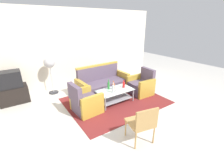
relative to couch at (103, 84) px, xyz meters
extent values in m
plane|color=beige|center=(0.00, -1.63, -0.32)|extent=(14.00, 14.00, 0.00)
cube|color=silver|center=(0.00, 1.43, 1.08)|extent=(6.52, 0.12, 2.80)
cube|color=maroon|center=(0.01, -0.75, -0.31)|extent=(2.92, 2.29, 0.01)
cube|color=#5B4C60|center=(0.00, -0.05, -0.10)|extent=(1.63, 0.77, 0.42)
cube|color=#5B4C60|center=(-0.01, 0.27, 0.35)|extent=(1.60, 0.21, 0.48)
cube|color=#B79333|center=(0.84, -0.02, 0.00)|extent=(0.15, 0.70, 0.62)
cube|color=#B79333|center=(-0.84, -0.09, 0.00)|extent=(0.15, 0.70, 0.62)
cube|color=#B79333|center=(-0.01, 0.27, 0.62)|extent=(1.64, 0.17, 0.06)
cube|color=#5B4C60|center=(-1.00, -0.79, -0.11)|extent=(0.70, 0.65, 0.40)
cube|color=#5B4C60|center=(-1.31, -0.82, 0.32)|extent=(0.16, 0.61, 0.45)
cube|color=#B79333|center=(-1.02, -0.47, -0.02)|extent=(0.67, 0.15, 0.58)
cube|color=#B79333|center=(-0.97, -1.12, -0.02)|extent=(0.67, 0.15, 0.58)
cube|color=#5B4C60|center=(1.02, -0.78, -0.11)|extent=(0.69, 0.63, 0.40)
cube|color=#5B4C60|center=(1.33, -0.80, 0.32)|extent=(0.15, 0.61, 0.45)
cube|color=#B79333|center=(1.01, -1.11, -0.02)|extent=(0.66, 0.13, 0.58)
cube|color=#B79333|center=(1.04, -0.45, -0.02)|extent=(0.66, 0.13, 0.58)
cube|color=silver|center=(-0.05, -0.81, 0.09)|extent=(1.10, 0.60, 0.02)
cube|color=#9E9EA5|center=(-0.05, -0.81, -0.19)|extent=(1.00, 0.52, 0.02)
cylinder|color=#9E9EA5|center=(-0.56, -0.55, -0.11)|extent=(0.04, 0.04, 0.40)
cylinder|color=#9E9EA5|center=(0.46, -0.55, -0.11)|extent=(0.04, 0.04, 0.40)
cylinder|color=#9E9EA5|center=(-0.56, -1.07, -0.11)|extent=(0.04, 0.04, 0.40)
cylinder|color=#9E9EA5|center=(0.46, -1.07, -0.11)|extent=(0.04, 0.04, 0.40)
cylinder|color=silver|center=(-0.19, -0.92, 0.20)|extent=(0.06, 0.06, 0.22)
cylinder|color=silver|center=(-0.19, -0.92, 0.36)|extent=(0.02, 0.02, 0.09)
cylinder|color=#D85919|center=(-0.05, -0.73, 0.19)|extent=(0.07, 0.07, 0.18)
cylinder|color=#D85919|center=(-0.05, -0.73, 0.32)|extent=(0.03, 0.03, 0.08)
cylinder|color=#2D8C38|center=(-0.17, -0.64, 0.20)|extent=(0.07, 0.07, 0.22)
cylinder|color=#2D8C38|center=(-0.17, -0.64, 0.36)|extent=(0.03, 0.03, 0.09)
cylinder|color=red|center=(0.30, -0.79, 0.18)|extent=(0.08, 0.08, 0.17)
cylinder|color=red|center=(0.30, -0.79, 0.30)|extent=(0.03, 0.03, 0.07)
cylinder|color=silver|center=(-0.09, -0.93, 0.14)|extent=(0.08, 0.08, 0.10)
cube|color=black|center=(-2.61, 0.92, -0.06)|extent=(0.80, 0.50, 0.52)
cube|color=black|center=(-2.61, 0.92, 0.44)|extent=(0.61, 0.45, 0.48)
cube|color=black|center=(-2.61, 1.14, 0.44)|extent=(0.51, 0.02, 0.36)
cylinder|color=#2D2D33|center=(-1.44, 0.97, -0.30)|extent=(0.32, 0.32, 0.03)
cylinder|color=#B2B2B7|center=(-1.44, 0.97, 0.19)|extent=(0.03, 0.03, 0.95)
sphere|color=#B2B2B7|center=(-1.44, 0.97, 0.77)|extent=(0.36, 0.36, 0.36)
cube|color=#AD844C|center=(-0.58, -2.44, 0.10)|extent=(0.57, 0.57, 0.04)
cube|color=#AD844C|center=(-0.62, -2.66, 0.32)|extent=(0.48, 0.14, 0.40)
cylinder|color=#AD844C|center=(-0.74, -2.19, -0.11)|extent=(0.03, 0.03, 0.42)
cylinder|color=#AD844C|center=(-0.33, -2.28, -0.11)|extent=(0.03, 0.03, 0.42)
cylinder|color=#AD844C|center=(-0.83, -2.60, -0.11)|extent=(0.03, 0.03, 0.42)
cylinder|color=#AD844C|center=(-0.42, -2.69, -0.11)|extent=(0.03, 0.03, 0.42)
camera|label=1|loc=(-2.53, -4.30, 2.01)|focal=24.91mm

